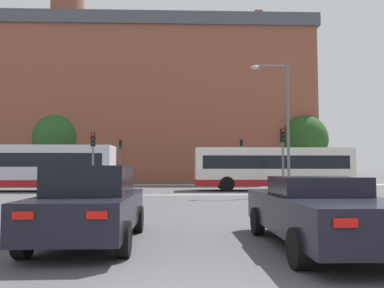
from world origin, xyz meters
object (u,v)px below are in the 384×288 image
car_saloon_left (91,204)px  bus_crossing_lead (272,168)px  pedestrian_waiting (83,174)px  bus_crossing_trailing (26,167)px  traffic_light_far_right (241,154)px  street_lamp_junction (282,114)px  traffic_light_far_left (120,155)px  car_roadster_right (320,211)px  pedestrian_walking_east (126,175)px  traffic_light_near_left (93,153)px  traffic_light_near_right (283,150)px

car_saloon_left → bus_crossing_lead: bus_crossing_lead is taller
pedestrian_waiting → bus_crossing_lead: bearing=165.5°
bus_crossing_lead → bus_crossing_trailing: size_ratio=0.92×
traffic_light_far_right → street_lamp_junction: (0.24, -13.18, 1.87)m
traffic_light_far_left → traffic_light_far_right: 11.27m
car_roadster_right → street_lamp_junction: street_lamp_junction is taller
pedestrian_walking_east → car_roadster_right: bearing=-172.9°
car_saloon_left → traffic_light_far_right: bearing=73.3°
traffic_light_far_right → traffic_light_near_left: bearing=-131.3°
traffic_light_far_right → street_lamp_junction: 13.32m
car_saloon_left → street_lamp_junction: bearing=59.5°
traffic_light_near_right → bus_crossing_trailing: bearing=167.0°
car_roadster_right → traffic_light_near_right: (3.40, 14.79, 1.94)m
bus_crossing_trailing → traffic_light_far_left: traffic_light_far_left is taller
bus_crossing_lead → traffic_light_far_right: size_ratio=2.55×
car_saloon_left → car_roadster_right: (4.60, -0.62, -0.09)m
traffic_light_far_left → pedestrian_walking_east: traffic_light_far_left is taller
bus_crossing_lead → traffic_light_near_left: 12.39m
car_roadster_right → traffic_light_near_left: 17.22m
bus_crossing_trailing → traffic_light_near_right: size_ratio=3.02×
bus_crossing_trailing → pedestrian_walking_east: (5.40, 10.17, -0.72)m
car_saloon_left → car_roadster_right: bearing=-8.7°
traffic_light_far_left → street_lamp_junction: (11.50, -12.53, 1.95)m
bus_crossing_lead → pedestrian_waiting: bus_crossing_lead is taller
car_saloon_left → pedestrian_walking_east: 28.40m
traffic_light_far_left → pedestrian_walking_east: 2.61m
street_lamp_junction → pedestrian_walking_east: 18.58m
car_roadster_right → traffic_light_far_left: (-8.22, 27.01, 2.08)m
pedestrian_waiting → traffic_light_far_right: bearing=-165.0°
bus_crossing_trailing → traffic_light_far_right: bearing=-61.1°
car_roadster_right → traffic_light_far_left: bearing=106.5°
car_roadster_right → traffic_light_near_left: size_ratio=1.32×
traffic_light_far_right → pedestrian_waiting: traffic_light_far_right is taller
car_roadster_right → pedestrian_walking_east: (-7.90, 28.83, 0.24)m
bus_crossing_lead → traffic_light_near_left: size_ratio=2.98×
bus_crossing_trailing → pedestrian_walking_east: bus_crossing_trailing is taller
traffic_light_far_left → traffic_light_far_right: (11.25, 0.65, 0.08)m
bus_crossing_trailing → pedestrian_waiting: (1.67, 8.84, -0.60)m
bus_crossing_trailing → pedestrian_walking_east: size_ratio=7.27×
car_saloon_left → pedestrian_waiting: (-7.04, 26.87, 0.26)m
traffic_light_far_right → traffic_light_near_left: 16.65m
traffic_light_near_left → bus_crossing_lead: bearing=18.0°
bus_crossing_lead → traffic_light_near_right: traffic_light_near_right is taller
bus_crossing_lead → traffic_light_near_right: bearing=174.6°
bus_crossing_lead → traffic_light_far_left: bearing=56.3°
bus_crossing_lead → traffic_light_near_left: bearing=108.0°
car_saloon_left → bus_crossing_trailing: bearing=114.9°
traffic_light_near_right → traffic_light_far_left: (-11.61, 12.22, 0.14)m
car_roadster_right → pedestrian_walking_east: pedestrian_walking_east is taller
bus_crossing_trailing → pedestrian_walking_east: bearing=-28.0°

